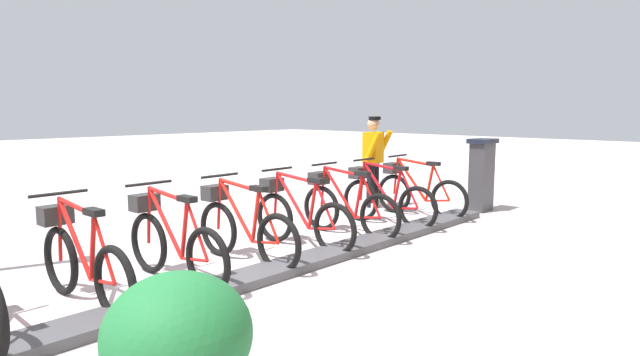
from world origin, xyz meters
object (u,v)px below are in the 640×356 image
(bike_docked_1, at_px, (384,198))
(bike_docked_3, at_px, (299,215))
(bike_docked_6, at_px, (81,260))
(worker_near_rack, at_px, (374,158))
(payment_kiosk, at_px, (481,174))
(bike_docked_5, at_px, (172,241))
(bike_docked_4, at_px, (242,227))
(planter_bush, at_px, (179,355))
(bike_docked_0, at_px, (417,191))
(bike_docked_2, at_px, (345,206))

(bike_docked_1, relative_size, bike_docked_3, 1.00)
(bike_docked_6, distance_m, worker_near_rack, 5.81)
(payment_kiosk, height_order, bike_docked_5, payment_kiosk)
(bike_docked_4, height_order, planter_bush, bike_docked_4)
(payment_kiosk, height_order, bike_docked_3, payment_kiosk)
(bike_docked_1, bearing_deg, bike_docked_0, -90.00)
(bike_docked_5, bearing_deg, bike_docked_2, -90.00)
(bike_docked_4, distance_m, worker_near_rack, 4.01)
(bike_docked_3, height_order, bike_docked_5, same)
(bike_docked_0, relative_size, bike_docked_1, 1.00)
(bike_docked_5, xyz_separation_m, planter_bush, (-2.49, 1.47, 0.11))
(bike_docked_5, height_order, bike_docked_6, same)
(bike_docked_2, bearing_deg, bike_docked_1, -90.00)
(bike_docked_0, bearing_deg, worker_near_rack, -7.70)
(bike_docked_3, distance_m, planter_bush, 4.16)
(bike_docked_0, bearing_deg, bike_docked_4, 90.00)
(bike_docked_5, relative_size, bike_docked_6, 1.00)
(bike_docked_4, bearing_deg, bike_docked_3, -90.00)
(bike_docked_6, bearing_deg, bike_docked_4, -90.00)
(bike_docked_0, bearing_deg, bike_docked_3, 90.00)
(bike_docked_2, distance_m, bike_docked_3, 0.93)
(bike_docked_1, distance_m, bike_docked_4, 2.78)
(bike_docked_3, bearing_deg, bike_docked_6, 90.00)
(bike_docked_1, bearing_deg, bike_docked_3, 90.00)
(bike_docked_1, distance_m, bike_docked_2, 0.93)
(planter_bush, bearing_deg, bike_docked_3, -53.14)
(bike_docked_0, height_order, bike_docked_6, same)
(bike_docked_0, height_order, bike_docked_2, same)
(bike_docked_0, relative_size, planter_bush, 1.77)
(bike_docked_1, relative_size, bike_docked_4, 1.00)
(bike_docked_4, relative_size, bike_docked_6, 1.00)
(worker_near_rack, bearing_deg, bike_docked_1, 133.79)
(bike_docked_2, relative_size, bike_docked_6, 1.00)
(bike_docked_4, distance_m, planter_bush, 3.46)
(bike_docked_1, height_order, bike_docked_5, same)
(bike_docked_1, bearing_deg, bike_docked_4, 90.00)
(bike_docked_4, distance_m, bike_docked_5, 0.93)
(payment_kiosk, height_order, planter_bush, payment_kiosk)
(bike_docked_3, relative_size, planter_bush, 1.77)
(bike_docked_3, distance_m, bike_docked_4, 0.93)
(payment_kiosk, relative_size, bike_docked_1, 0.74)
(bike_docked_2, height_order, worker_near_rack, worker_near_rack)
(payment_kiosk, xyz_separation_m, planter_bush, (-1.92, 7.28, -0.12))
(payment_kiosk, distance_m, bike_docked_2, 3.09)
(payment_kiosk, relative_size, bike_docked_0, 0.74)
(payment_kiosk, height_order, bike_docked_2, payment_kiosk)
(bike_docked_6, bearing_deg, worker_near_rack, -79.85)
(payment_kiosk, height_order, bike_docked_1, payment_kiosk)
(bike_docked_1, height_order, planter_bush, bike_docked_1)
(payment_kiosk, relative_size, bike_docked_6, 0.74)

